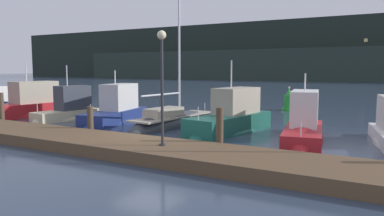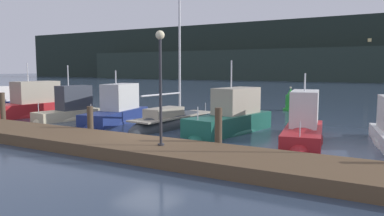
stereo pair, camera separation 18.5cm
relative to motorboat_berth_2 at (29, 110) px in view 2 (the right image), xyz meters
name	(u,v)px [view 2 (the right image)]	position (x,y,z in m)	size (l,w,h in m)	color
ground_plane	(148,144)	(12.67, -3.67, -0.43)	(400.00, 400.00, 0.00)	#2D3D51
dock	(122,146)	(12.67, -5.33, -0.20)	(41.06, 2.80, 0.45)	brown
mooring_pile_1	(3,109)	(2.74, -3.68, 0.51)	(0.28, 0.28, 1.87)	#4C3D2D
mooring_pile_2	(90,122)	(9.36, -3.68, 0.30)	(0.28, 0.28, 1.45)	#4C3D2D
mooring_pile_3	(218,130)	(15.98, -3.68, 0.44)	(0.28, 0.28, 1.73)	#4C3D2D
motorboat_berth_2	(29,110)	(0.00, 0.00, 0.00)	(3.00, 6.74, 4.18)	red
motorboat_berth_3	(69,113)	(3.73, 0.12, -0.05)	(2.33, 4.82, 3.96)	beige
motorboat_berth_4	(117,115)	(7.08, 0.72, -0.02)	(2.93, 6.23, 3.67)	navy
sailboat_berth_5	(173,124)	(10.91, 1.05, -0.33)	(2.35, 7.21, 10.46)	#2D3338
motorboat_berth_6	(231,123)	(14.44, 0.93, 0.04)	(2.91, 6.33, 4.05)	#195647
motorboat_berth_7	(303,132)	(18.13, 0.64, -0.08)	(2.72, 6.08, 3.68)	red
channel_buoy	(290,102)	(14.40, 12.05, 0.24)	(1.07, 1.07, 1.82)	green
dock_lamppost	(160,69)	(14.52, -5.36, 2.74)	(0.32, 0.32, 4.06)	#2D2D33
hillside_backdrop	(361,52)	(11.34, 89.56, 7.00)	(240.00, 23.00, 16.13)	#1E2823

